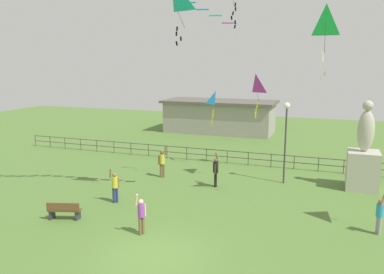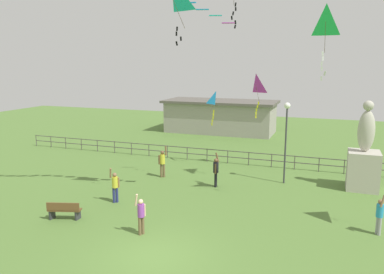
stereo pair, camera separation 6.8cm
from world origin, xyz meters
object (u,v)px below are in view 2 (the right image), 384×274
at_px(person_4, 141,214).
at_px(kite_0, 256,86).
at_px(person_3, 115,185).
at_px(park_bench, 64,210).
at_px(person_1, 380,214).
at_px(statue_monument, 364,161).
at_px(lamppost, 286,126).
at_px(person_5, 162,162).
at_px(kite_4, 216,100).
at_px(kite_6, 326,24).
at_px(person_2, 216,170).

height_order(person_4, kite_0, kite_0).
xyz_separation_m(person_3, kite_0, (5.41, 8.45, 4.67)).
bearing_deg(park_bench, person_1, 13.79).
relative_size(statue_monument, lamppost, 1.05).
bearing_deg(person_5, person_1, -20.36).
relative_size(statue_monument, kite_4, 2.19).
bearing_deg(person_1, kite_4, 139.44).
bearing_deg(kite_0, park_bench, -119.79).
distance_m(kite_4, kite_6, 10.56).
bearing_deg(kite_4, person_4, -88.35).
distance_m(person_1, kite_6, 8.32).
relative_size(person_4, kite_0, 0.64).
relative_size(statue_monument, park_bench, 3.24).
bearing_deg(kite_0, person_3, -122.61).
height_order(person_3, person_5, person_5).
height_order(park_bench, person_1, person_1).
xyz_separation_m(statue_monument, person_5, (-11.56, -1.79, -0.62)).
xyz_separation_m(park_bench, person_1, (13.27, 3.26, 0.44)).
height_order(statue_monument, kite_4, kite_4).
bearing_deg(statue_monument, person_1, -87.23).
relative_size(statue_monument, person_4, 2.78).
distance_m(person_2, person_5, 3.73).
distance_m(statue_monument, person_2, 8.29).
relative_size(kite_0, kite_4, 1.24).
relative_size(person_4, person_5, 0.91).
distance_m(lamppost, kite_4, 5.68).
bearing_deg(kite_6, kite_0, 122.82).
bearing_deg(person_3, kite_6, 11.18).
bearing_deg(kite_6, lamppost, 113.89).
distance_m(person_1, person_2, 9.00).
xyz_separation_m(person_1, kite_6, (-2.63, 1.39, 7.77)).
relative_size(person_3, kite_0, 0.65).
height_order(lamppost, person_3, lamppost).
bearing_deg(kite_6, person_1, -27.87).
height_order(person_3, kite_6, kite_6).
distance_m(person_4, person_5, 8.24).
bearing_deg(person_1, lamppost, 128.37).
distance_m(park_bench, person_3, 2.96).
xyz_separation_m(statue_monument, kite_0, (-6.56, 1.75, 3.97)).
bearing_deg(statue_monument, person_4, -133.00).
bearing_deg(statue_monument, person_5, -171.21).
distance_m(person_3, kite_0, 11.07).
height_order(statue_monument, person_4, statue_monument).
xyz_separation_m(person_2, person_5, (-3.67, 0.67, 0.01)).
bearing_deg(statue_monument, person_3, -150.75).
bearing_deg(lamppost, person_4, -116.96).
height_order(statue_monument, park_bench, statue_monument).
bearing_deg(person_2, person_1, -24.47).
xyz_separation_m(person_2, person_4, (-1.07, -7.14, -0.08)).
xyz_separation_m(lamppost, kite_0, (-2.28, 2.16, 2.13)).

